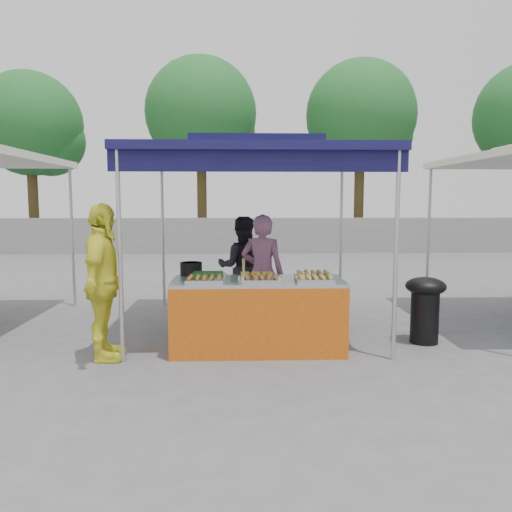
{
  "coord_description": "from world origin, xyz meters",
  "views": [
    {
      "loc": [
        -0.21,
        -5.87,
        1.76
      ],
      "look_at": [
        0.0,
        0.6,
        1.05
      ],
      "focal_mm": 35.0,
      "sensor_mm": 36.0,
      "label": 1
    }
  ],
  "objects_px": {
    "helper_man": "(242,267)",
    "customer_person": "(103,282)",
    "vendor_table": "(258,315)",
    "wok_burner": "(425,304)",
    "cooking_pot": "(191,269)",
    "vendor_woman": "(262,274)"
  },
  "relations": [
    {
      "from": "helper_man",
      "to": "customer_person",
      "type": "xyz_separation_m",
      "value": [
        -1.54,
        -2.04,
        0.1
      ]
    },
    {
      "from": "vendor_table",
      "to": "wok_burner",
      "type": "xyz_separation_m",
      "value": [
        2.09,
        0.25,
        0.07
      ]
    },
    {
      "from": "cooking_pot",
      "to": "vendor_woman",
      "type": "height_order",
      "value": "vendor_woman"
    },
    {
      "from": "vendor_woman",
      "to": "vendor_table",
      "type": "bearing_deg",
      "value": 99.06
    },
    {
      "from": "vendor_table",
      "to": "customer_person",
      "type": "relative_size",
      "value": 1.15
    },
    {
      "from": "cooking_pot",
      "to": "vendor_woman",
      "type": "distance_m",
      "value": 1.03
    },
    {
      "from": "customer_person",
      "to": "vendor_table",
      "type": "bearing_deg",
      "value": -82.23
    },
    {
      "from": "vendor_table",
      "to": "helper_man",
      "type": "bearing_deg",
      "value": 95.95
    },
    {
      "from": "vendor_woman",
      "to": "customer_person",
      "type": "bearing_deg",
      "value": 47.5
    },
    {
      "from": "vendor_woman",
      "to": "customer_person",
      "type": "height_order",
      "value": "customer_person"
    },
    {
      "from": "cooking_pot",
      "to": "wok_burner",
      "type": "distance_m",
      "value": 2.94
    },
    {
      "from": "cooking_pot",
      "to": "vendor_woman",
      "type": "bearing_deg",
      "value": 27.08
    },
    {
      "from": "vendor_table",
      "to": "helper_man",
      "type": "distance_m",
      "value": 1.78
    },
    {
      "from": "wok_burner",
      "to": "helper_man",
      "type": "relative_size",
      "value": 0.54
    },
    {
      "from": "cooking_pot",
      "to": "wok_burner",
      "type": "xyz_separation_m",
      "value": [
        2.91,
        -0.14,
        -0.44
      ]
    },
    {
      "from": "wok_burner",
      "to": "cooking_pot",
      "type": "bearing_deg",
      "value": -172.6
    },
    {
      "from": "vendor_table",
      "to": "customer_person",
      "type": "height_order",
      "value": "customer_person"
    },
    {
      "from": "helper_man",
      "to": "vendor_woman",
      "type": "bearing_deg",
      "value": 108.45
    },
    {
      "from": "wok_burner",
      "to": "helper_man",
      "type": "xyz_separation_m",
      "value": [
        -2.27,
        1.49,
        0.27
      ]
    },
    {
      "from": "vendor_table",
      "to": "vendor_woman",
      "type": "height_order",
      "value": "vendor_woman"
    },
    {
      "from": "cooking_pot",
      "to": "vendor_table",
      "type": "bearing_deg",
      "value": -25.31
    },
    {
      "from": "helper_man",
      "to": "customer_person",
      "type": "relative_size",
      "value": 0.88
    }
  ]
}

